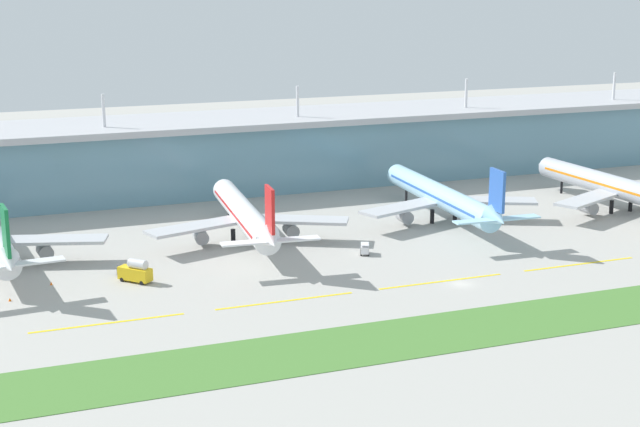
{
  "coord_description": "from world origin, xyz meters",
  "views": [
    {
      "loc": [
        -93.26,
        -162.8,
        61.06
      ],
      "look_at": [
        -15.61,
        39.84,
        7.0
      ],
      "focal_mm": 53.48,
      "sensor_mm": 36.0,
      "label": 1
    }
  ],
  "objects_px": {
    "airliner_far_middle": "(442,197)",
    "safety_cone_nose_front": "(51,283)",
    "pushback_tug": "(127,269)",
    "safety_cone_left_wingtip": "(10,299)",
    "airliner_near_middle": "(245,215)",
    "airliner_farthest": "(618,188)",
    "fuel_truck": "(136,271)",
    "baggage_cart": "(365,249)"
  },
  "relations": [
    {
      "from": "airliner_far_middle",
      "to": "safety_cone_nose_front",
      "type": "xyz_separation_m",
      "value": [
        -99.0,
        -18.07,
        -6.1
      ]
    },
    {
      "from": "baggage_cart",
      "to": "safety_cone_nose_front",
      "type": "relative_size",
      "value": 5.74
    },
    {
      "from": "airliner_near_middle",
      "to": "safety_cone_left_wingtip",
      "type": "xyz_separation_m",
      "value": [
        -54.95,
        -24.88,
        -6.1
      ]
    },
    {
      "from": "fuel_truck",
      "to": "safety_cone_nose_front",
      "type": "relative_size",
      "value": 10.14
    },
    {
      "from": "safety_cone_nose_front",
      "to": "baggage_cart",
      "type": "bearing_deg",
      "value": -2.19
    },
    {
      "from": "safety_cone_nose_front",
      "to": "airliner_farthest",
      "type": "bearing_deg",
      "value": 4.1
    },
    {
      "from": "safety_cone_nose_front",
      "to": "fuel_truck",
      "type": "bearing_deg",
      "value": -14.5
    },
    {
      "from": "airliner_near_middle",
      "to": "airliner_far_middle",
      "type": "height_order",
      "value": "same"
    },
    {
      "from": "airliner_near_middle",
      "to": "airliner_far_middle",
      "type": "xyz_separation_m",
      "value": [
        52.55,
        0.64,
        0.0
      ]
    },
    {
      "from": "airliner_near_middle",
      "to": "pushback_tug",
      "type": "relative_size",
      "value": 13.4
    },
    {
      "from": "airliner_near_middle",
      "to": "safety_cone_nose_front",
      "type": "relative_size",
      "value": 90.69
    },
    {
      "from": "fuel_truck",
      "to": "pushback_tug",
      "type": "bearing_deg",
      "value": 97.45
    },
    {
      "from": "pushback_tug",
      "to": "safety_cone_left_wingtip",
      "type": "relative_size",
      "value": 6.77
    },
    {
      "from": "airliner_far_middle",
      "to": "fuel_truck",
      "type": "relative_size",
      "value": 9.39
    },
    {
      "from": "safety_cone_nose_front",
      "to": "airliner_near_middle",
      "type": "bearing_deg",
      "value": 20.57
    },
    {
      "from": "safety_cone_left_wingtip",
      "to": "safety_cone_nose_front",
      "type": "height_order",
      "value": "same"
    },
    {
      "from": "safety_cone_left_wingtip",
      "to": "safety_cone_nose_front",
      "type": "relative_size",
      "value": 1.0
    },
    {
      "from": "airliner_near_middle",
      "to": "safety_cone_nose_front",
      "type": "distance_m",
      "value": 49.99
    },
    {
      "from": "airliner_near_middle",
      "to": "airliner_far_middle",
      "type": "bearing_deg",
      "value": 0.7
    },
    {
      "from": "fuel_truck",
      "to": "safety_cone_nose_front",
      "type": "distance_m",
      "value": 17.2
    },
    {
      "from": "safety_cone_left_wingtip",
      "to": "airliner_far_middle",
      "type": "bearing_deg",
      "value": 13.35
    },
    {
      "from": "airliner_far_middle",
      "to": "airliner_near_middle",
      "type": "bearing_deg",
      "value": -179.3
    },
    {
      "from": "airliner_farthest",
      "to": "safety_cone_nose_front",
      "type": "distance_m",
      "value": 148.55
    },
    {
      "from": "airliner_far_middle",
      "to": "safety_cone_left_wingtip",
      "type": "distance_m",
      "value": 110.65
    },
    {
      "from": "fuel_truck",
      "to": "safety_cone_nose_front",
      "type": "bearing_deg",
      "value": 165.5
    },
    {
      "from": "fuel_truck",
      "to": "safety_cone_left_wingtip",
      "type": "relative_size",
      "value": 10.14
    },
    {
      "from": "fuel_truck",
      "to": "baggage_cart",
      "type": "bearing_deg",
      "value": 1.82
    },
    {
      "from": "airliner_near_middle",
      "to": "baggage_cart",
      "type": "xyz_separation_m",
      "value": [
        22.14,
        -20.06,
        -5.19
      ]
    },
    {
      "from": "airliner_far_middle",
      "to": "safety_cone_nose_front",
      "type": "height_order",
      "value": "airliner_far_middle"
    },
    {
      "from": "baggage_cart",
      "to": "safety_cone_left_wingtip",
      "type": "relative_size",
      "value": 5.74
    },
    {
      "from": "pushback_tug",
      "to": "airliner_far_middle",
      "type": "bearing_deg",
      "value": 11.28
    },
    {
      "from": "airliner_farthest",
      "to": "fuel_truck",
      "type": "height_order",
      "value": "airliner_farthest"
    },
    {
      "from": "airliner_near_middle",
      "to": "airliner_farthest",
      "type": "height_order",
      "value": "same"
    },
    {
      "from": "airliner_far_middle",
      "to": "airliner_farthest",
      "type": "relative_size",
      "value": 0.96
    },
    {
      "from": "airliner_near_middle",
      "to": "safety_cone_nose_front",
      "type": "xyz_separation_m",
      "value": [
        -46.45,
        -17.44,
        -6.1
      ]
    },
    {
      "from": "pushback_tug",
      "to": "safety_cone_nose_front",
      "type": "height_order",
      "value": "pushback_tug"
    },
    {
      "from": "airliner_far_middle",
      "to": "safety_cone_nose_front",
      "type": "relative_size",
      "value": 95.21
    },
    {
      "from": "airliner_farthest",
      "to": "safety_cone_nose_front",
      "type": "relative_size",
      "value": 99.61
    },
    {
      "from": "airliner_farthest",
      "to": "safety_cone_left_wingtip",
      "type": "height_order",
      "value": "airliner_farthest"
    },
    {
      "from": "airliner_farthest",
      "to": "safety_cone_left_wingtip",
      "type": "distance_m",
      "value": 157.69
    },
    {
      "from": "baggage_cart",
      "to": "pushback_tug",
      "type": "bearing_deg",
      "value": 175.56
    },
    {
      "from": "airliner_far_middle",
      "to": "baggage_cart",
      "type": "bearing_deg",
      "value": -145.76
    }
  ]
}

